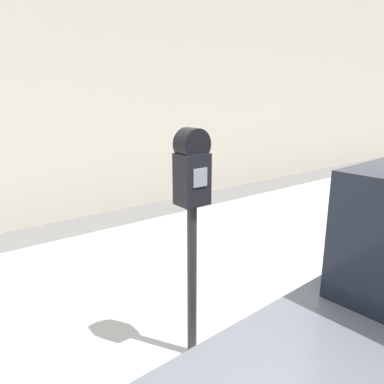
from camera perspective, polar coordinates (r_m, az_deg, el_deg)
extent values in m
cube|color=#BCB7AD|center=(3.68, -11.16, -14.34)|extent=(24.00, 2.80, 0.12)
cube|color=beige|center=(5.72, -25.13, 22.47)|extent=(24.00, 0.30, 5.44)
cylinder|color=#2D2D30|center=(2.49, 0.00, -13.64)|extent=(0.06, 0.06, 1.06)
cube|color=black|center=(2.24, 0.00, 1.97)|extent=(0.18, 0.15, 0.31)
cube|color=gray|center=(2.18, 1.26, 2.20)|extent=(0.10, 0.01, 0.11)
cylinder|color=black|center=(2.20, 0.00, 7.29)|extent=(0.19, 0.12, 0.19)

